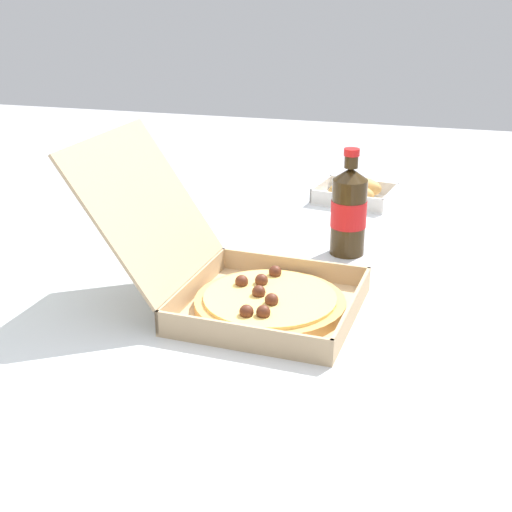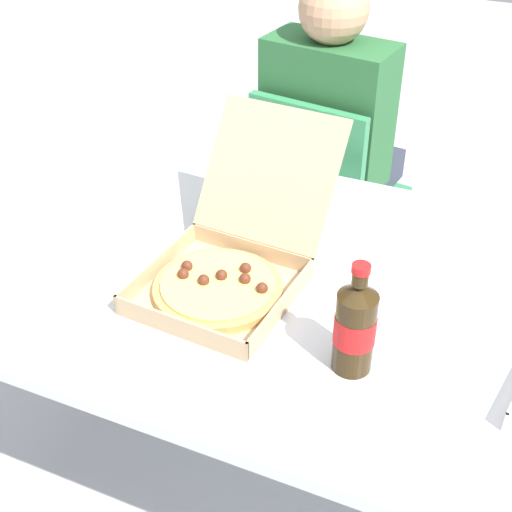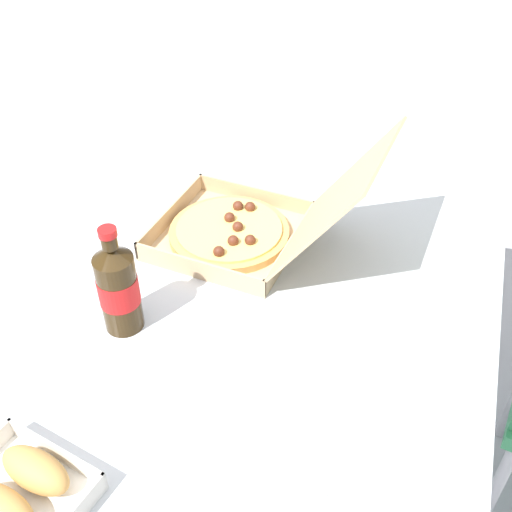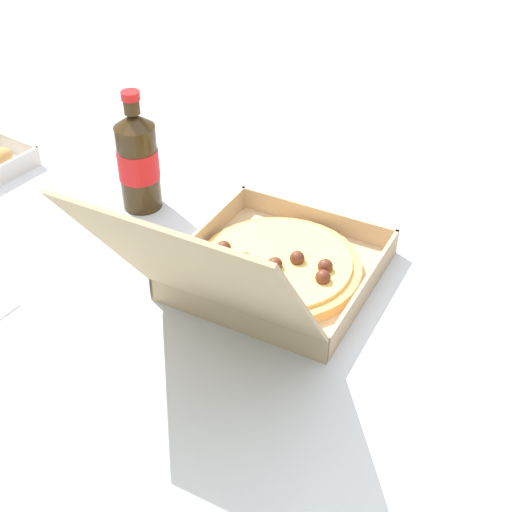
# 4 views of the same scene
# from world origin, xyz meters

# --- Properties ---
(dining_table) EXTENTS (1.47, 0.93, 0.70)m
(dining_table) POSITION_xyz_m (0.00, 0.00, 0.64)
(dining_table) COLOR silver
(dining_table) RESTS_ON ground_plane
(pizza_box_open) EXTENTS (0.33, 0.48, 0.29)m
(pizza_box_open) POSITION_xyz_m (-0.09, -0.07, 0.74)
(pizza_box_open) COLOR tan
(pizza_box_open) RESTS_ON dining_table
(cola_bottle) EXTENTS (0.07, 0.07, 0.22)m
(cola_bottle) POSITION_xyz_m (0.22, -0.20, 0.80)
(cola_bottle) COLOR #33230F
(cola_bottle) RESTS_ON dining_table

